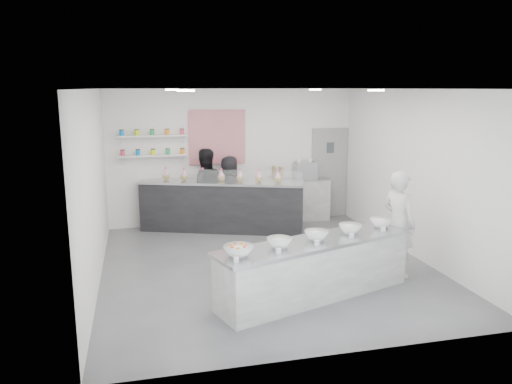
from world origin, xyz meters
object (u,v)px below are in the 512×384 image
espresso_machine (305,171)px  woman_prep (399,224)px  back_bar (222,206)px  prep_counter (316,269)px  staff_right (230,192)px  staff_left (205,189)px  espresso_ledge (301,200)px

espresso_machine → woman_prep: 3.68m
back_bar → prep_counter: bearing=-58.3°
espresso_machine → staff_right: 1.83m
back_bar → staff_right: staff_right is taller
back_bar → staff_left: staff_left is taller
espresso_ledge → espresso_machine: size_ratio=2.66×
prep_counter → staff_left: staff_left is taller
espresso_machine → staff_left: bearing=-175.6°
woman_prep → staff_left: staff_left is taller
prep_counter → staff_right: size_ratio=1.99×
back_bar → woman_prep: bearing=-33.5°
back_bar → staff_right: (0.22, 0.25, 0.25)m
woman_prep → staff_right: bearing=12.7°
staff_left → espresso_machine: bearing=-176.3°
back_bar → woman_prep: woman_prep is taller
prep_counter → staff_left: (-1.08, 3.99, 0.45)m
woman_prep → staff_left: size_ratio=0.99×
prep_counter → espresso_ledge: espresso_ledge is taller
back_bar → staff_right: 0.42m
espresso_machine → woman_prep: woman_prep is taller
espresso_machine → espresso_ledge: bearing=180.0°
prep_counter → staff_right: bearing=78.9°
espresso_ledge → staff_left: (-2.25, -0.18, 0.39)m
prep_counter → staff_left: 4.16m
woman_prep → staff_right: 4.07m
espresso_ledge → woman_prep: size_ratio=0.75×
espresso_ledge → staff_right: 1.74m
prep_counter → espresso_ledge: bearing=55.6°
prep_counter → back_bar: 3.82m
staff_right → woman_prep: bearing=134.1°
staff_right → espresso_machine: bearing=-161.6°
espresso_machine → woman_prep: bearing=-84.6°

